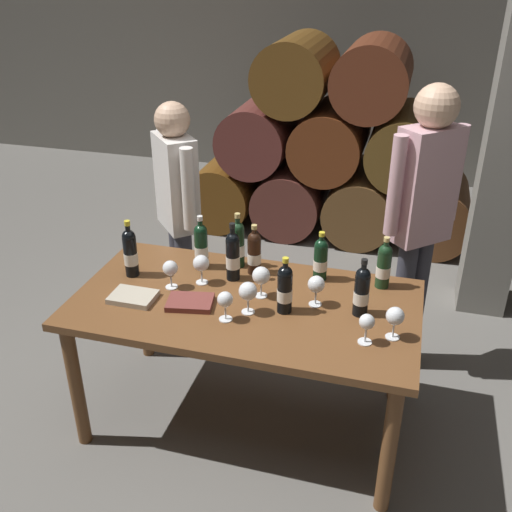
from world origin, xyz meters
The scene contains 25 objects.
ground_plane centered at (0.00, 0.00, 0.00)m, with size 14.00×14.00×0.00m, color #66635E.
cellar_back_wall centered at (0.00, 4.20, 1.40)m, with size 10.00×0.24×2.80m, color slate.
barrel_stack centered at (0.00, 2.60, 0.72)m, with size 2.49×0.90×1.69m.
dining_table centered at (0.00, 0.00, 0.67)m, with size 1.70×0.90×0.76m.
wine_bottle_0 centered at (-0.03, 0.29, 0.88)m, with size 0.07×0.07×0.28m.
wine_bottle_1 centered at (0.56, 0.04, 0.89)m, with size 0.07×0.07×0.29m.
wine_bottle_2 centered at (-0.12, 0.20, 0.90)m, with size 0.07×0.07×0.32m.
wine_bottle_3 centered at (0.64, 0.33, 0.88)m, with size 0.07×0.07×0.28m.
wine_bottle_4 centered at (-0.33, 0.27, 0.89)m, with size 0.07×0.07×0.30m.
wine_bottle_5 centered at (0.21, -0.04, 0.89)m, with size 0.07×0.07×0.29m.
wine_bottle_6 centered at (0.32, 0.32, 0.88)m, with size 0.07×0.07×0.27m.
wine_bottle_7 centered at (-0.65, 0.09, 0.90)m, with size 0.07×0.07×0.32m.
wine_bottle_8 centered at (-0.14, 0.34, 0.89)m, with size 0.07×0.07×0.31m.
wine_glass_0 centered at (0.72, -0.12, 0.87)m, with size 0.08×0.08×0.16m.
wine_glass_1 centered at (0.34, 0.06, 0.87)m, with size 0.08×0.08×0.16m.
wine_glass_2 centered at (-0.04, -0.18, 0.87)m, with size 0.07×0.07×0.15m.
wine_glass_3 centered at (0.06, 0.07, 0.87)m, with size 0.09×0.09×0.16m.
wine_glass_4 centered at (0.61, -0.19, 0.86)m, with size 0.07×0.07×0.14m.
wine_glass_5 centered at (0.04, -0.09, 0.87)m, with size 0.09×0.09×0.16m.
wine_glass_6 centered at (-0.27, 0.11, 0.87)m, with size 0.09×0.09×0.16m.
wine_glass_7 centered at (-0.40, 0.02, 0.87)m, with size 0.08×0.08×0.15m.
tasting_notebook centered at (-0.54, -0.14, 0.77)m, with size 0.22×0.16×0.03m, color #B2A893.
leather_ledger centered at (-0.25, -0.11, 0.77)m, with size 0.22×0.16×0.03m, color brown.
sommelier_presenting centered at (0.79, 0.75, 1.04)m, with size 0.38×0.36×1.72m.
taster_seated_left centered at (-0.65, 0.72, 0.92)m, with size 0.36×0.39×1.54m.
Camera 1 is at (0.72, -2.34, 2.29)m, focal length 40.95 mm.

